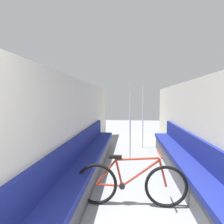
% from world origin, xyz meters
% --- Properties ---
extents(wall_left, '(0.10, 10.09, 2.06)m').
position_xyz_m(wall_left, '(-1.25, 3.44, 1.03)').
color(wall_left, beige).
rests_on(wall_left, ground).
extents(wall_right, '(0.10, 10.09, 2.06)m').
position_xyz_m(wall_right, '(1.25, 3.44, 1.03)').
color(wall_right, beige).
rests_on(wall_right, ground).
extents(bench_seat_row_left, '(0.47, 5.76, 0.91)m').
position_xyz_m(bench_seat_row_left, '(-1.00, 3.50, 0.31)').
color(bench_seat_row_left, '#4C4C51').
rests_on(bench_seat_row_left, ground).
extents(bench_seat_row_right, '(0.47, 5.76, 0.91)m').
position_xyz_m(bench_seat_row_right, '(1.00, 3.50, 0.31)').
color(bench_seat_row_right, '#4C4C51').
rests_on(bench_seat_row_right, ground).
extents(bicycle, '(1.71, 0.46, 0.84)m').
position_xyz_m(bicycle, '(-0.11, 2.53, 0.35)').
color(bicycle, black).
rests_on(bicycle, ground).
extents(grab_pole_near, '(0.08, 0.08, 2.04)m').
position_xyz_m(grab_pole_near, '(0.32, 6.24, 0.99)').
color(grab_pole_near, gray).
rests_on(grab_pole_near, ground).
extents(grab_pole_far, '(0.08, 0.08, 2.04)m').
position_xyz_m(grab_pole_far, '(-0.11, 4.87, 0.99)').
color(grab_pole_far, gray).
rests_on(grab_pole_far, ground).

